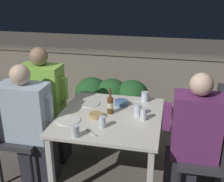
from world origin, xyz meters
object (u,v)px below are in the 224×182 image
(person_green_blouse, at_px, (46,106))
(beer_bottle, at_px, (110,104))
(chair_left_near, at_px, (11,126))
(chair_left_far, at_px, (30,110))
(chair_right_near, at_px, (214,147))
(person_blue_shirt, at_px, (30,126))
(person_purple_stripe, at_px, (190,140))
(chair_right_far, at_px, (210,127))
(potted_plant, at_px, (20,102))

(person_green_blouse, relative_size, beer_bottle, 5.08)
(chair_left_near, bearing_deg, chair_left_far, 89.65)
(chair_left_far, relative_size, chair_right_near, 1.00)
(person_blue_shirt, height_order, person_purple_stripe, person_purple_stripe)
(person_blue_shirt, xyz_separation_m, chair_right_far, (1.72, 0.39, -0.02))
(beer_bottle, bearing_deg, potted_plant, 153.86)
(chair_left_far, relative_size, potted_plant, 1.47)
(chair_right_near, distance_m, person_purple_stripe, 0.21)
(person_purple_stripe, distance_m, potted_plant, 2.34)
(chair_left_near, height_order, person_green_blouse, person_green_blouse)
(chair_right_near, distance_m, beer_bottle, 1.01)
(beer_bottle, bearing_deg, chair_right_far, 9.06)
(chair_right_far, bearing_deg, chair_right_near, -89.97)
(chair_left_near, bearing_deg, beer_bottle, 13.78)
(beer_bottle, bearing_deg, person_purple_stripe, -14.77)
(chair_left_far, relative_size, chair_right_far, 1.00)
(chair_right_near, distance_m, chair_right_far, 0.36)
(chair_left_near, distance_m, chair_right_near, 1.92)
(person_green_blouse, bearing_deg, chair_right_far, 0.07)
(chair_left_far, relative_size, beer_bottle, 3.85)
(person_green_blouse, height_order, beer_bottle, person_green_blouse)
(chair_left_near, xyz_separation_m, chair_right_near, (1.92, 0.03, 0.00))
(person_purple_stripe, bearing_deg, chair_right_near, 0.00)
(beer_bottle, bearing_deg, person_green_blouse, 168.57)
(chair_right_near, xyz_separation_m, beer_bottle, (-0.97, 0.20, 0.23))
(beer_bottle, bearing_deg, chair_left_far, 170.94)
(chair_right_far, height_order, beer_bottle, chair_right_far)
(chair_left_far, distance_m, beer_bottle, 0.99)
(chair_left_near, distance_m, person_purple_stripe, 1.72)
(person_purple_stripe, distance_m, beer_bottle, 0.81)
(person_green_blouse, relative_size, person_purple_stripe, 1.04)
(person_blue_shirt, bearing_deg, beer_bottle, 17.30)
(chair_left_far, distance_m, potted_plant, 0.71)
(person_blue_shirt, distance_m, beer_bottle, 0.81)
(chair_left_near, height_order, person_purple_stripe, person_purple_stripe)
(person_green_blouse, xyz_separation_m, person_purple_stripe, (1.52, -0.35, -0.03))
(chair_right_far, bearing_deg, person_blue_shirt, -167.27)
(chair_left_near, height_order, chair_right_near, same)
(person_purple_stripe, height_order, chair_right_far, person_purple_stripe)
(beer_bottle, bearing_deg, person_blue_shirt, -162.70)
(chair_left_near, xyz_separation_m, beer_bottle, (0.96, 0.23, 0.23))
(chair_left_far, bearing_deg, person_blue_shirt, -62.52)
(person_green_blouse, xyz_separation_m, beer_bottle, (0.75, -0.15, 0.16))
(chair_left_near, distance_m, beer_bottle, 1.01)
(chair_right_near, bearing_deg, chair_left_far, 169.57)
(beer_bottle, bearing_deg, chair_left_near, -166.22)
(chair_left_near, xyz_separation_m, chair_left_far, (0.00, 0.39, 0.00))
(chair_right_near, height_order, chair_right_far, same)
(person_purple_stripe, relative_size, potted_plant, 1.86)
(chair_left_near, height_order, potted_plant, chair_left_near)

